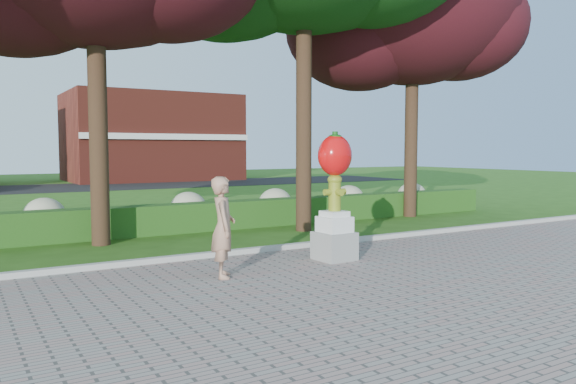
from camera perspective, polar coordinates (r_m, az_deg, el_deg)
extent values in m
plane|color=#2A5314|center=(9.62, 1.61, -9.54)|extent=(100.00, 100.00, 0.00)
cube|color=gray|center=(6.75, 20.96, -15.79)|extent=(40.00, 14.00, 0.04)
cube|color=#ADADA5|center=(12.18, -6.04, -6.24)|extent=(40.00, 0.18, 0.15)
cube|color=#1D4C15|center=(15.81, -12.17, -2.69)|extent=(24.00, 0.70, 0.80)
ellipsoid|color=#B0AE86|center=(16.10, -23.51, -2.29)|extent=(1.10, 1.10, 0.99)
ellipsoid|color=#B0AE86|center=(17.07, -10.08, -1.64)|extent=(1.10, 1.10, 0.99)
ellipsoid|color=#B0AE86|center=(18.34, -1.29, -1.16)|extent=(1.10, 1.10, 0.99)
ellipsoid|color=#B0AE86|center=(19.99, 6.21, -0.73)|extent=(1.10, 1.10, 0.99)
ellipsoid|color=#B0AE86|center=(21.93, 12.47, -0.36)|extent=(1.10, 1.10, 0.99)
cube|color=black|center=(36.30, -22.90, 0.37)|extent=(50.00, 8.00, 0.02)
cube|color=maroon|center=(43.86, -13.70, 5.39)|extent=(12.00, 8.00, 6.40)
cylinder|color=black|center=(14.22, -18.74, 7.22)|extent=(0.44, 0.44, 6.16)
cylinder|color=black|center=(15.92, 1.62, 9.14)|extent=(0.44, 0.44, 7.28)
cylinder|color=black|center=(19.75, 12.41, 6.08)|extent=(0.44, 0.44, 5.88)
ellipsoid|color=black|center=(19.75, 7.37, 15.97)|extent=(5.04, 5.04, 4.03)
ellipsoid|color=black|center=(20.77, 16.88, 15.83)|extent=(4.62, 4.62, 3.70)
cube|color=gray|center=(11.64, 4.73, -5.47)|extent=(0.75, 0.75, 0.57)
cube|color=silver|center=(11.57, 4.74, -3.28)|extent=(0.61, 0.61, 0.32)
cube|color=silver|center=(11.55, 4.75, -2.21)|extent=(0.49, 0.49, 0.11)
cylinder|color=olive|center=(11.51, 4.76, -0.33)|extent=(0.25, 0.25, 0.64)
ellipsoid|color=olive|center=(11.49, 4.77, 1.27)|extent=(0.30, 0.30, 0.21)
cylinder|color=olive|center=(11.40, 4.01, -0.02)|extent=(0.14, 0.13, 0.13)
cylinder|color=olive|center=(11.61, 5.50, 0.05)|extent=(0.14, 0.13, 0.13)
cylinder|color=olive|center=(11.36, 5.27, -0.04)|extent=(0.14, 0.14, 0.14)
cylinder|color=olive|center=(11.48, 4.78, 1.73)|extent=(0.09, 0.09, 0.06)
ellipsoid|color=red|center=(11.47, 4.79, 3.74)|extent=(0.72, 0.65, 0.83)
ellipsoid|color=red|center=(11.35, 3.94, 3.62)|extent=(0.35, 0.35, 0.53)
ellipsoid|color=red|center=(11.59, 5.62, 3.62)|extent=(0.35, 0.35, 0.53)
cylinder|color=#124F12|center=(11.47, 4.80, 5.80)|extent=(0.11, 0.11, 0.14)
ellipsoid|color=#124F12|center=(11.47, 4.80, 5.63)|extent=(0.28, 0.28, 0.09)
imported|color=tan|center=(10.01, -6.60, -3.56)|extent=(0.64, 0.77, 1.80)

